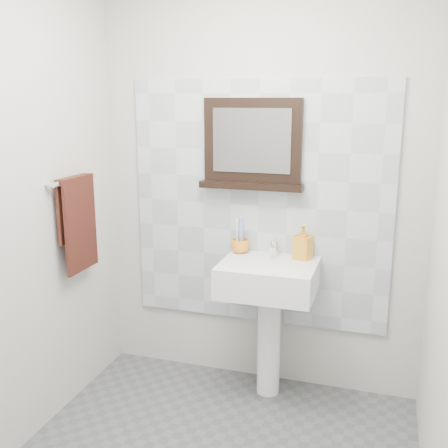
# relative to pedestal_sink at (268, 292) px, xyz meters

# --- Properties ---
(back_wall) EXTENTS (2.00, 0.01, 2.50)m
(back_wall) POSITION_rel_pedestal_sink_xyz_m (-0.12, 0.23, 0.57)
(back_wall) COLOR #B9B6B0
(back_wall) RESTS_ON ground
(front_wall) EXTENTS (2.00, 0.01, 2.50)m
(front_wall) POSITION_rel_pedestal_sink_xyz_m (-0.12, -1.97, 0.57)
(front_wall) COLOR #B9B6B0
(front_wall) RESTS_ON ground
(splashback) EXTENTS (1.60, 0.02, 1.50)m
(splashback) POSITION_rel_pedestal_sink_xyz_m (-0.12, 0.21, 0.47)
(splashback) COLOR #B3BDC2
(splashback) RESTS_ON back_wall
(pedestal_sink) EXTENTS (0.55, 0.44, 0.96)m
(pedestal_sink) POSITION_rel_pedestal_sink_xyz_m (0.00, 0.00, 0.00)
(pedestal_sink) COLOR white
(pedestal_sink) RESTS_ON ground
(toothbrush_cup) EXTENTS (0.14, 0.14, 0.09)m
(toothbrush_cup) POSITION_rel_pedestal_sink_xyz_m (-0.21, 0.14, 0.23)
(toothbrush_cup) COLOR orange
(toothbrush_cup) RESTS_ON pedestal_sink
(toothbrushes) EXTENTS (0.05, 0.04, 0.21)m
(toothbrushes) POSITION_rel_pedestal_sink_xyz_m (-0.22, 0.14, 0.31)
(toothbrushes) COLOR white
(toothbrushes) RESTS_ON toothbrush_cup
(soap_dispenser) EXTENTS (0.12, 0.12, 0.21)m
(soap_dispenser) POSITION_rel_pedestal_sink_xyz_m (0.17, 0.13, 0.29)
(soap_dispenser) COLOR orange
(soap_dispenser) RESTS_ON pedestal_sink
(framed_mirror) EXTENTS (0.63, 0.11, 0.53)m
(framed_mirror) POSITION_rel_pedestal_sink_xyz_m (-0.16, 0.19, 0.83)
(framed_mirror) COLOR black
(framed_mirror) RESTS_ON back_wall
(towel_bar) EXTENTS (0.07, 0.40, 0.03)m
(towel_bar) POSITION_rel_pedestal_sink_xyz_m (-1.07, -0.30, 0.66)
(towel_bar) COLOR silver
(towel_bar) RESTS_ON left_wall
(hand_towel) EXTENTS (0.06, 0.30, 0.55)m
(hand_towel) POSITION_rel_pedestal_sink_xyz_m (-1.06, -0.30, 0.45)
(hand_towel) COLOR #34140E
(hand_towel) RESTS_ON towel_bar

